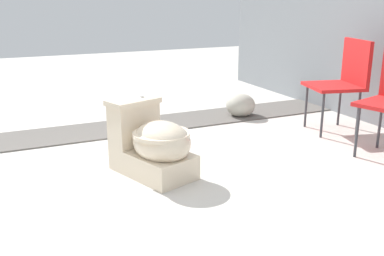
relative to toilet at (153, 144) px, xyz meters
The scene contains 5 objects.
ground_plane 0.30m from the toilet, 67.35° to the right, with size 14.00×14.00×0.00m, color beige.
gravel_strip 1.25m from the toilet, 165.14° to the left, with size 0.56×8.00×0.01m, color #605B56.
toilet is the anchor object (origin of this frame).
folding_chair_left 1.98m from the toilet, 98.43° to the left, with size 0.53×0.53×0.83m.
boulder_near 1.75m from the toilet, 129.33° to the left, with size 0.30×0.30×0.24m, color #ADA899.
Camera 1 is at (2.71, -0.79, 1.21)m, focal length 42.00 mm.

